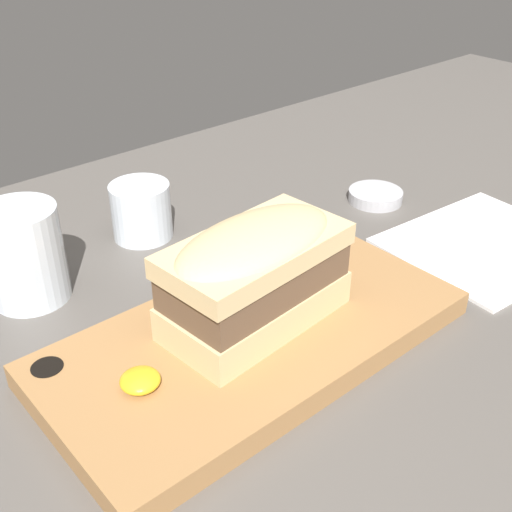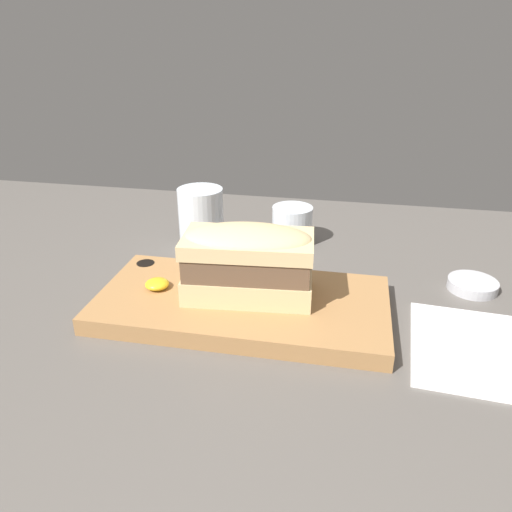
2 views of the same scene
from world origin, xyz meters
TOP-DOWN VIEW (x-y plane):
  - dining_table at (0.00, 0.00)cm, footprint 193.39×93.94cm
  - serving_board at (-8.35, 0.14)cm, footprint 37.10×18.50cm
  - sandwich at (-7.61, 0.70)cm, footprint 16.76×9.70cm
  - mustard_dollop at (-19.76, 0.36)cm, footprint 3.14×3.14cm
  - water_glass at (-19.75, 20.25)cm, footprint 7.47×7.47cm
  - wine_glass at (-4.89, 23.57)cm, footprint 6.76×6.76cm
  - napkin at (22.92, -3.42)cm, footprint 21.81×18.68cm
  - condiment_dish at (22.19, 12.03)cm, footprint 6.80×6.80cm

SIDE VIEW (x-z plane):
  - dining_table at x=0.00cm, z-range 0.00..2.00cm
  - napkin at x=22.92cm, z-range 2.00..2.40cm
  - condiment_dish at x=22.19cm, z-range 2.00..3.43cm
  - serving_board at x=-8.35cm, z-range 1.97..4.31cm
  - mustard_dollop at x=-19.76cm, z-range 4.27..5.53cm
  - wine_glass at x=-4.89cm, z-range 1.88..8.24cm
  - water_glass at x=-19.75cm, z-range 1.37..11.00cm
  - sandwich at x=-7.61cm, z-range 4.63..13.99cm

